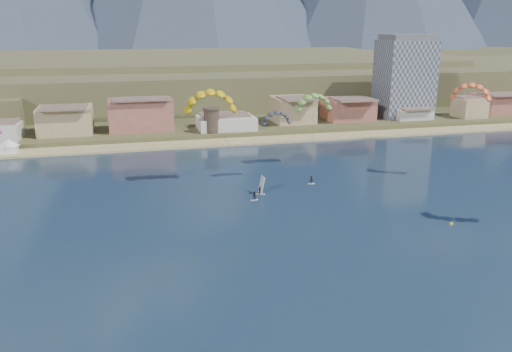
# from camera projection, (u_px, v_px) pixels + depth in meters

# --- Properties ---
(ground) EXTENTS (2400.00, 2400.00, 0.00)m
(ground) POSITION_uv_depth(u_px,v_px,m) (312.00, 307.00, 72.58)
(ground) COLOR black
(ground) RESTS_ON ground
(beach) EXTENTS (2200.00, 12.00, 0.90)m
(beach) POSITION_uv_depth(u_px,v_px,m) (201.00, 143.00, 171.18)
(beach) COLOR tan
(beach) RESTS_ON ground
(land) EXTENTS (2200.00, 900.00, 4.00)m
(land) POSITION_uv_depth(u_px,v_px,m) (142.00, 59.00, 593.83)
(land) COLOR brown
(land) RESTS_ON ground
(foothills) EXTENTS (940.00, 210.00, 18.00)m
(foothills) POSITION_uv_depth(u_px,v_px,m) (207.00, 78.00, 291.68)
(foothills) COLOR brown
(foothills) RESTS_ON ground
(town) EXTENTS (400.00, 24.00, 12.00)m
(town) POSITION_uv_depth(u_px,v_px,m) (74.00, 117.00, 174.50)
(town) COLOR beige
(town) RESTS_ON ground
(apartment_tower) EXTENTS (20.00, 16.00, 32.00)m
(apartment_tower) POSITION_uv_depth(u_px,v_px,m) (405.00, 77.00, 206.71)
(apartment_tower) COLOR gray
(apartment_tower) RESTS_ON ground
(watchtower) EXTENTS (5.82, 5.82, 8.60)m
(watchtower) POSITION_uv_depth(u_px,v_px,m) (211.00, 120.00, 178.08)
(watchtower) COLOR #47382D
(watchtower) RESTS_ON ground
(kitesurfer_yellow) EXTENTS (14.68, 16.97, 26.42)m
(kitesurfer_yellow) POSITION_uv_depth(u_px,v_px,m) (210.00, 98.00, 121.93)
(kitesurfer_yellow) COLOR silver
(kitesurfer_yellow) RESTS_ON ground
(kitesurfer_green) EXTENTS (12.38, 18.67, 23.80)m
(kitesurfer_green) POSITION_uv_depth(u_px,v_px,m) (314.00, 100.00, 139.37)
(kitesurfer_green) COLOR silver
(kitesurfer_green) RESTS_ON ground
(distant_kite_dark) EXTENTS (8.11, 5.72, 19.12)m
(distant_kite_dark) POSITION_uv_depth(u_px,v_px,m) (276.00, 116.00, 127.00)
(distant_kite_dark) COLOR #262626
(distant_kite_dark) RESTS_ON ground
(distant_kite_orange) EXTENTS (10.53, 9.14, 25.64)m
(distant_kite_orange) POSITION_uv_depth(u_px,v_px,m) (471.00, 89.00, 126.79)
(distant_kite_orange) COLOR #262626
(distant_kite_orange) RESTS_ON ground
(windsurfer) EXTENTS (2.62, 2.65, 4.20)m
(windsurfer) POSITION_uv_depth(u_px,v_px,m) (261.00, 189.00, 120.49)
(windsurfer) COLOR silver
(windsurfer) RESTS_ON ground
(buoy) EXTENTS (0.66, 0.66, 0.66)m
(buoy) POSITION_uv_depth(u_px,v_px,m) (451.00, 224.00, 102.69)
(buoy) COLOR yellow
(buoy) RESTS_ON ground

